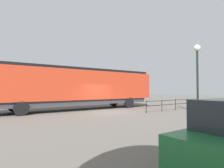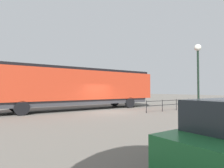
{
  "view_description": "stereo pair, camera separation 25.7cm",
  "coord_description": "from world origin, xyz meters",
  "views": [
    {
      "loc": [
        13.64,
        -9.41,
        1.9
      ],
      "look_at": [
        1.25,
        -0.36,
        2.37
      ],
      "focal_mm": 30.82,
      "sensor_mm": 36.0,
      "label": 1
    },
    {
      "loc": [
        13.79,
        -9.2,
        1.9
      ],
      "look_at": [
        1.25,
        -0.36,
        2.37
      ],
      "focal_mm": 30.82,
      "sensor_mm": 36.0,
      "label": 2
    }
  ],
  "objects": [
    {
      "name": "locomotive",
      "position": [
        -3.08,
        -0.68,
        2.22
      ],
      "size": [
        3.02,
        16.37,
        3.93
      ],
      "color": "red",
      "rests_on": "ground_plane"
    },
    {
      "name": "lamp_post",
      "position": [
        5.11,
        5.47,
        4.12
      ],
      "size": [
        0.55,
        0.55,
        5.62
      ],
      "color": "black",
      "rests_on": "ground_plane"
    },
    {
      "name": "platform_fence",
      "position": [
        2.56,
        6.06,
        0.67
      ],
      "size": [
        0.05,
        7.89,
        1.03
      ],
      "color": "black",
      "rests_on": "ground_plane"
    },
    {
      "name": "ground_plane",
      "position": [
        0.0,
        0.0,
        0.0
      ],
      "size": [
        120.0,
        120.0,
        0.0
      ],
      "primitive_type": "plane",
      "color": "#666059"
    }
  ]
}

